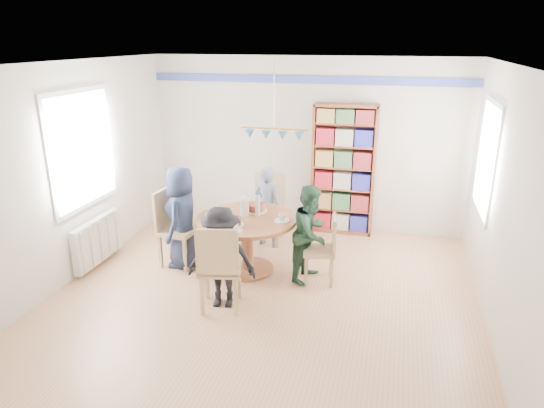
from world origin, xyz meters
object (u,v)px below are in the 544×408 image
(chair_near, at_px, (219,265))
(dining_table, at_px, (247,232))
(chair_left, at_px, (173,224))
(person_near, at_px, (222,258))
(chair_far, at_px, (269,204))
(chair_right, at_px, (325,246))
(person_right, at_px, (311,233))
(person_far, at_px, (268,207))
(radiator, at_px, (98,240))
(person_left, at_px, (182,217))
(bookshelf, at_px, (343,171))

(chair_near, bearing_deg, dining_table, 90.46)
(chair_left, bearing_deg, person_near, -40.59)
(chair_left, relative_size, chair_far, 1.01)
(chair_right, xyz_separation_m, chair_far, (-1.04, 1.12, 0.09))
(person_right, height_order, person_far, person_right)
(person_right, height_order, person_near, person_right)
(chair_near, distance_m, person_far, 1.92)
(dining_table, xyz_separation_m, person_right, (0.85, 0.00, 0.07))
(radiator, xyz_separation_m, chair_far, (2.02, 1.41, 0.22))
(chair_far, relative_size, person_far, 0.86)
(chair_right, height_order, person_near, person_near)
(person_near, bearing_deg, chair_right, 32.05)
(chair_near, bearing_deg, person_right, 51.01)
(chair_far, relative_size, chair_near, 1.00)
(chair_left, xyz_separation_m, person_far, (1.08, 0.92, 0.03))
(person_left, xyz_separation_m, person_far, (0.93, 0.92, -0.08))
(dining_table, bearing_deg, radiator, -170.66)
(radiator, bearing_deg, person_left, 14.11)
(chair_left, relative_size, chair_right, 1.19)
(person_left, distance_m, person_near, 1.24)
(person_near, bearing_deg, chair_near, -91.49)
(chair_right, xyz_separation_m, chair_near, (-1.03, -1.00, 0.09))
(person_left, height_order, person_right, person_left)
(dining_table, distance_m, person_right, 0.85)
(chair_right, height_order, person_far, person_far)
(chair_left, xyz_separation_m, person_left, (0.15, -0.00, 0.11))
(chair_near, distance_m, person_left, 1.34)
(chair_right, bearing_deg, dining_table, 177.83)
(person_left, bearing_deg, person_right, 88.19)
(chair_right, relative_size, person_far, 0.73)
(radiator, relative_size, person_near, 0.83)
(chair_near, distance_m, bookshelf, 2.97)
(chair_far, xyz_separation_m, person_right, (0.85, -1.08, 0.05))
(chair_right, distance_m, person_left, 1.94)
(chair_right, bearing_deg, person_right, 168.32)
(chair_right, bearing_deg, chair_far, 132.76)
(chair_right, bearing_deg, bookshelf, 90.23)
(dining_table, bearing_deg, chair_near, -89.54)
(dining_table, height_order, person_far, person_far)
(chair_left, bearing_deg, chair_right, 0.09)
(chair_near, relative_size, bookshelf, 0.52)
(person_far, bearing_deg, dining_table, 103.09)
(chair_right, relative_size, person_left, 0.64)
(chair_left, bearing_deg, radiator, -163.61)
(chair_far, bearing_deg, person_near, -90.31)
(dining_table, height_order, chair_near, chair_near)
(chair_far, bearing_deg, chair_left, -132.74)
(radiator, bearing_deg, chair_far, 34.97)
(chair_left, bearing_deg, chair_near, -43.78)
(person_far, bearing_deg, chair_far, -62.06)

